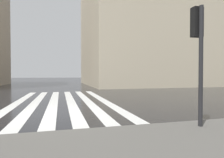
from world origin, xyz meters
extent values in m
plane|color=black|center=(0.00, 0.00, 0.00)|extent=(220.00, 220.00, 0.00)
cube|color=silver|center=(4.00, -2.83, 0.00)|extent=(13.00, 0.50, 0.01)
cube|color=silver|center=(4.00, -1.83, 0.00)|extent=(13.00, 0.50, 0.01)
cube|color=silver|center=(4.00, -0.83, 0.00)|extent=(13.00, 0.50, 0.01)
cube|color=silver|center=(4.00, 0.17, 0.00)|extent=(13.00, 0.50, 0.01)
cube|color=silver|center=(4.00, 1.17, 0.00)|extent=(13.00, 0.50, 0.01)
cube|color=silver|center=(4.00, 2.17, 0.00)|extent=(13.00, 0.50, 0.01)
cube|color=beige|center=(21.94, -19.02, 9.42)|extent=(18.88, 29.41, 18.84)
cylinder|color=#232326|center=(-3.62, -4.07, 1.85)|extent=(0.12, 0.12, 3.41)
cube|color=black|center=(-3.44, -4.07, 3.13)|extent=(0.22, 0.30, 0.85)
sphere|color=red|center=(-3.32, -4.07, 3.41)|extent=(0.17, 0.17, 0.17)
sphere|color=orange|center=(-3.32, -4.07, 3.13)|extent=(0.17, 0.17, 0.17)
sphere|color=green|center=(-3.32, -4.07, 2.85)|extent=(0.17, 0.17, 0.17)
camera|label=1|loc=(-8.23, -0.23, 1.61)|focal=30.92mm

